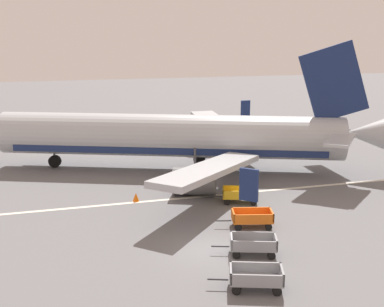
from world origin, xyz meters
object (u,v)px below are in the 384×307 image
object	(u,v)px
airplane	(181,137)
baggage_cart_nearest	(256,277)
baggage_cart_second_in_row	(253,244)
traffic_cone_near_plane	(136,197)
baggage_cart_third_in_row	(252,218)
baggage_cart_fourth_in_row	(240,195)

from	to	relation	value
airplane	baggage_cart_nearest	bearing A→B (deg)	-94.82
baggage_cart_nearest	baggage_cart_second_in_row	distance (m)	3.77
traffic_cone_near_plane	baggage_cart_second_in_row	bearing A→B (deg)	-65.83
baggage_cart_third_in_row	baggage_cart_fourth_in_row	bearing A→B (deg)	78.30
airplane	baggage_cart_third_in_row	size ratio (longest dim) A/B	10.00
baggage_cart_fourth_in_row	traffic_cone_near_plane	world-z (taller)	baggage_cart_fourth_in_row
airplane	baggage_cart_third_in_row	xyz separation A→B (m)	(1.00, -13.99, -2.45)
baggage_cart_second_in_row	airplane	bearing A→B (deg)	88.51
airplane	traffic_cone_near_plane	size ratio (longest dim) A/B	56.96
airplane	baggage_cart_second_in_row	bearing A→B (deg)	-91.49
baggage_cart_fourth_in_row	baggage_cart_second_in_row	bearing A→B (deg)	-106.25
airplane	baggage_cart_nearest	size ratio (longest dim) A/B	10.07
baggage_cart_fourth_in_row	baggage_cart_nearest	bearing A→B (deg)	-107.59
traffic_cone_near_plane	baggage_cart_nearest	bearing A→B (deg)	-76.40
airplane	traffic_cone_near_plane	xyz separation A→B (m)	(-5.19, -7.17, -2.74)
baggage_cart_third_in_row	traffic_cone_near_plane	size ratio (longest dim) A/B	5.70
baggage_cart_nearest	baggage_cart_third_in_row	world-z (taller)	same
baggage_cart_nearest	airplane	bearing A→B (deg)	85.18
traffic_cone_near_plane	baggage_cart_fourth_in_row	bearing A→B (deg)	-17.88
baggage_cart_nearest	baggage_cart_third_in_row	bearing A→B (deg)	68.91
baggage_cart_third_in_row	baggage_cart_nearest	bearing A→B (deg)	-111.09
airplane	baggage_cart_third_in_row	world-z (taller)	airplane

